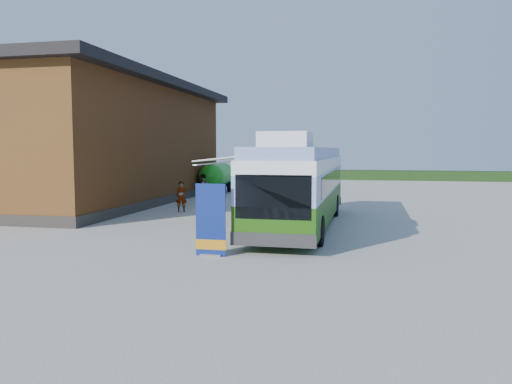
% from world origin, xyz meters
% --- Properties ---
extents(ground, '(100.00, 100.00, 0.00)m').
position_xyz_m(ground, '(0.00, 0.00, 0.00)').
color(ground, '#BCB7AD').
rests_on(ground, ground).
extents(barn, '(9.60, 21.20, 7.50)m').
position_xyz_m(barn, '(-10.50, 10.00, 3.59)').
color(barn, brown).
rests_on(barn, ground).
extents(hedge, '(40.00, 3.00, 1.00)m').
position_xyz_m(hedge, '(8.00, 38.00, 0.50)').
color(hedge, '#264419').
rests_on(hedge, ground).
extents(bus, '(2.78, 12.61, 3.87)m').
position_xyz_m(bus, '(2.52, 2.57, 1.85)').
color(bus, '#2A6410').
rests_on(bus, ground).
extents(awning, '(2.89, 4.67, 0.54)m').
position_xyz_m(awning, '(-0.00, 2.67, 2.81)').
color(awning, white).
rests_on(awning, ground).
extents(banner, '(0.97, 0.19, 2.23)m').
position_xyz_m(banner, '(0.58, -3.89, 0.91)').
color(banner, navy).
rests_on(banner, ground).
extents(picnic_table, '(1.76, 1.65, 0.83)m').
position_xyz_m(picnic_table, '(1.52, -0.24, 0.62)').
color(picnic_table, tan).
rests_on(picnic_table, ground).
extents(person_a, '(0.68, 0.55, 1.62)m').
position_xyz_m(person_a, '(-4.24, 6.26, 0.81)').
color(person_a, '#999999').
rests_on(person_a, ground).
extents(person_b, '(1.07, 1.12, 1.81)m').
position_xyz_m(person_b, '(-4.39, 10.19, 0.91)').
color(person_b, '#999999').
rests_on(person_b, ground).
extents(slurry_tanker, '(2.18, 6.13, 2.27)m').
position_xyz_m(slurry_tanker, '(-5.70, 17.58, 1.31)').
color(slurry_tanker, '#1D9F1C').
rests_on(slurry_tanker, ground).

